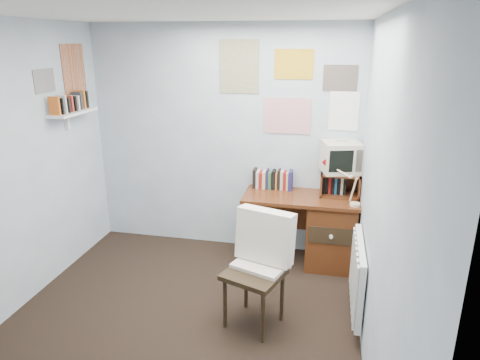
# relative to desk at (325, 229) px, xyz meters

# --- Properties ---
(ground) EXTENTS (3.50, 3.50, 0.00)m
(ground) POSITION_rel_desk_xyz_m (-1.17, -1.48, -0.41)
(ground) COLOR black
(ground) RESTS_ON ground
(back_wall) EXTENTS (3.00, 0.02, 2.50)m
(back_wall) POSITION_rel_desk_xyz_m (-1.17, 0.27, 0.84)
(back_wall) COLOR silver
(back_wall) RESTS_ON ground
(right_wall) EXTENTS (0.02, 3.50, 2.50)m
(right_wall) POSITION_rel_desk_xyz_m (0.33, -1.48, 0.84)
(right_wall) COLOR silver
(right_wall) RESTS_ON ground
(ceiling) EXTENTS (3.00, 3.50, 0.02)m
(ceiling) POSITION_rel_desk_xyz_m (-1.17, -1.48, 2.09)
(ceiling) COLOR white
(ceiling) RESTS_ON back_wall
(desk) EXTENTS (1.20, 0.55, 0.76)m
(desk) POSITION_rel_desk_xyz_m (0.00, 0.00, 0.00)
(desk) COLOR #532813
(desk) RESTS_ON ground
(desk_chair) EXTENTS (0.62, 0.60, 0.95)m
(desk_chair) POSITION_rel_desk_xyz_m (-0.56, -1.18, 0.07)
(desk_chair) COLOR black
(desk_chair) RESTS_ON ground
(desk_lamp) EXTENTS (0.30, 0.27, 0.37)m
(desk_lamp) POSITION_rel_desk_xyz_m (0.27, -0.17, 0.54)
(desk_lamp) COLOR red
(desk_lamp) RESTS_ON desk
(tv_riser) EXTENTS (0.40, 0.30, 0.25)m
(tv_riser) POSITION_rel_desk_xyz_m (0.12, 0.11, 0.48)
(tv_riser) COLOR #532813
(tv_riser) RESTS_ON desk
(crt_tv) EXTENTS (0.44, 0.42, 0.35)m
(crt_tv) POSITION_rel_desk_xyz_m (0.11, 0.13, 0.78)
(crt_tv) COLOR beige
(crt_tv) RESTS_ON tv_riser
(book_row) EXTENTS (0.60, 0.14, 0.22)m
(book_row) POSITION_rel_desk_xyz_m (-0.51, 0.18, 0.46)
(book_row) COLOR #532813
(book_row) RESTS_ON desk
(radiator) EXTENTS (0.09, 0.80, 0.60)m
(radiator) POSITION_rel_desk_xyz_m (0.29, -0.93, 0.01)
(radiator) COLOR white
(radiator) RESTS_ON right_wall
(wall_shelf) EXTENTS (0.20, 0.62, 0.24)m
(wall_shelf) POSITION_rel_desk_xyz_m (-2.57, -0.38, 1.21)
(wall_shelf) COLOR white
(wall_shelf) RESTS_ON left_wall
(posters_back) EXTENTS (1.20, 0.01, 0.90)m
(posters_back) POSITION_rel_desk_xyz_m (-0.47, 0.26, 1.44)
(posters_back) COLOR white
(posters_back) RESTS_ON back_wall
(posters_left) EXTENTS (0.01, 0.70, 0.60)m
(posters_left) POSITION_rel_desk_xyz_m (-2.67, -0.38, 1.59)
(posters_left) COLOR white
(posters_left) RESTS_ON left_wall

